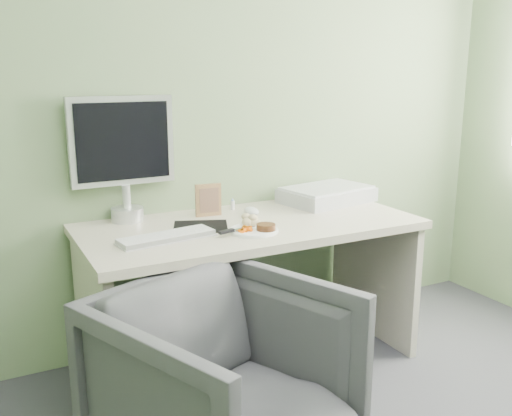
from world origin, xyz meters
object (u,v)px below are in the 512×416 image
desk (250,259)px  monitor (123,152)px  plate (254,231)px  scanner (327,195)px  desk_chair (226,386)px

desk → monitor: (-0.51, 0.32, 0.52)m
desk → plate: plate is taller
desk → scanner: scanner is taller
plate → monitor: size_ratio=0.37×
desk → plate: (-0.06, -0.15, 0.19)m
desk → desk_chair: size_ratio=2.06×
scanner → desk_chair: bearing=-149.2°
plate → desk_chair: bearing=-125.4°
plate → desk_chair: 0.77m
scanner → desk_chair: size_ratio=0.62×
plate → desk_chair: plate is taller
monitor → desk_chair: 1.24m
scanner → monitor: (-1.08, 0.12, 0.30)m
plate → monitor: monitor is taller
desk → scanner: size_ratio=3.34×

